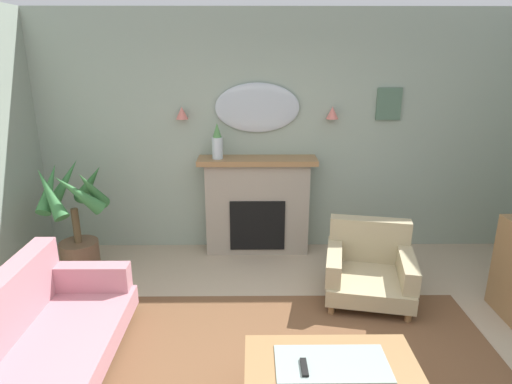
{
  "coord_description": "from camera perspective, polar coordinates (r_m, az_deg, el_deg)",
  "views": [
    {
      "loc": [
        -0.37,
        -2.45,
        2.32
      ],
      "look_at": [
        -0.33,
        1.45,
        1.08
      ],
      "focal_mm": 30.98,
      "sensor_mm": 36.0,
      "label": 1
    }
  ],
  "objects": [
    {
      "name": "coffee_table",
      "position": [
        3.06,
        9.71,
        -21.84
      ],
      "size": [
        1.1,
        0.6,
        0.45
      ],
      "color": "olive",
      "rests_on": "ground"
    },
    {
      "name": "wall_sconce_left",
      "position": [
        5.12,
        -9.55,
        10.04
      ],
      "size": [
        0.14,
        0.14,
        0.14
      ],
      "primitive_type": "cone",
      "color": "#D17066"
    },
    {
      "name": "tv_remote",
      "position": [
        2.96,
        6.24,
        -21.62
      ],
      "size": [
        0.04,
        0.16,
        0.02
      ],
      "primitive_type": "cube",
      "color": "black",
      "rests_on": "coffee_table"
    },
    {
      "name": "framed_picture",
      "position": [
        5.34,
        16.78,
        10.83
      ],
      "size": [
        0.28,
        0.03,
        0.36
      ],
      "primitive_type": "cube",
      "color": "#4C6B56"
    },
    {
      "name": "potted_plant_tall_palm",
      "position": [
        5.07,
        -22.34,
        -3.17
      ],
      "size": [
        0.77,
        0.79,
        1.25
      ],
      "color": "brown",
      "rests_on": "ground"
    },
    {
      "name": "floral_couch",
      "position": [
        3.75,
        -26.67,
        -16.61
      ],
      "size": [
        0.87,
        1.72,
        0.76
      ],
      "color": "#B77A84",
      "rests_on": "ground"
    },
    {
      "name": "wall_sconce_right",
      "position": [
        5.14,
        9.84,
        10.06
      ],
      "size": [
        0.14,
        0.14,
        0.14
      ],
      "primitive_type": "cone",
      "color": "#D17066"
    },
    {
      "name": "wall_back",
      "position": [
        5.24,
        3.55,
        7.46
      ],
      "size": [
        6.7,
        0.1,
        2.79
      ],
      "primitive_type": "cube",
      "color": "#93A393",
      "rests_on": "ground"
    },
    {
      "name": "patterned_rug",
      "position": [
        3.53,
        6.11,
        -23.32
      ],
      "size": [
        3.2,
        2.4,
        0.01
      ],
      "primitive_type": "cube",
      "color": "brown",
      "rests_on": "ground"
    },
    {
      "name": "fireplace",
      "position": [
        5.22,
        0.16,
        -1.88
      ],
      "size": [
        1.36,
        0.36,
        1.16
      ],
      "color": "gray",
      "rests_on": "ground"
    },
    {
      "name": "mantel_vase_right",
      "position": [
        5.0,
        -5.02,
        6.38
      ],
      "size": [
        0.12,
        0.12,
        0.4
      ],
      "color": "silver",
      "rests_on": "fireplace"
    },
    {
      "name": "armchair_in_corner",
      "position": [
        4.54,
        14.38,
        -9.24
      ],
      "size": [
        0.95,
        0.96,
        0.71
      ],
      "color": "tan",
      "rests_on": "ground"
    },
    {
      "name": "wall_mirror",
      "position": [
        5.1,
        0.16,
        10.82
      ],
      "size": [
        0.96,
        0.06,
        0.56
      ],
      "primitive_type": "ellipsoid",
      "color": "#B2BCC6"
    }
  ]
}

